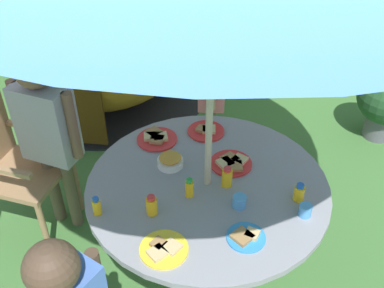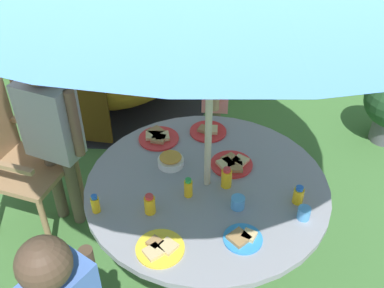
% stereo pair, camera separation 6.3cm
% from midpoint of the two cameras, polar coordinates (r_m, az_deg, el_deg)
% --- Properties ---
extents(ground_plane, '(10.00, 10.00, 0.02)m').
position_cam_midpoint_polar(ground_plane, '(2.98, 2.27, -15.23)').
color(ground_plane, '#3D6B33').
extents(garden_table, '(1.34, 1.34, 0.70)m').
position_cam_midpoint_polar(garden_table, '(2.55, 2.58, -7.33)').
color(garden_table, tan).
rests_on(garden_table, ground_plane).
extents(wooden_chair, '(0.64, 0.63, 0.99)m').
position_cam_midpoint_polar(wooden_chair, '(3.08, -21.66, -1.40)').
color(wooden_chair, '#93704C').
rests_on(wooden_chair, ground_plane).
extents(dome_tent, '(2.41, 2.41, 1.34)m').
position_cam_midpoint_polar(dome_tent, '(4.39, -9.87, 14.17)').
color(dome_tent, orange).
rests_on(dome_tent, ground_plane).
extents(child_in_pink_shirt, '(0.25, 0.44, 1.32)m').
position_cam_midpoint_polar(child_in_pink_shirt, '(3.22, 3.77, 9.33)').
color(child_in_pink_shirt, brown).
rests_on(child_in_pink_shirt, ground_plane).
extents(child_in_grey_shirt, '(0.40, 0.33, 1.31)m').
position_cam_midpoint_polar(child_in_grey_shirt, '(2.82, -17.25, 2.89)').
color(child_in_grey_shirt, brown).
rests_on(child_in_grey_shirt, ground_plane).
extents(snack_bowl, '(0.15, 0.15, 0.08)m').
position_cam_midpoint_polar(snack_bowl, '(2.55, -2.05, -2.09)').
color(snack_bowl, white).
rests_on(snack_bowl, garden_table).
extents(plate_center_front, '(0.23, 0.23, 0.03)m').
position_cam_midpoint_polar(plate_center_front, '(2.82, 2.73, 1.68)').
color(plate_center_front, red).
rests_on(plate_center_front, garden_table).
extents(plate_front_edge, '(0.19, 0.19, 0.03)m').
position_cam_midpoint_polar(plate_front_edge, '(2.18, 7.37, -11.91)').
color(plate_front_edge, '#338CD8').
rests_on(plate_front_edge, garden_table).
extents(plate_far_right, '(0.24, 0.24, 0.03)m').
position_cam_midpoint_polar(plate_far_right, '(2.57, 5.85, -2.52)').
color(plate_far_right, red).
rests_on(plate_far_right, garden_table).
extents(plate_back_edge, '(0.25, 0.25, 0.03)m').
position_cam_midpoint_polar(plate_back_edge, '(2.76, -3.72, 0.87)').
color(plate_back_edge, red).
rests_on(plate_back_edge, garden_table).
extents(plate_near_right, '(0.23, 0.23, 0.03)m').
position_cam_midpoint_polar(plate_near_right, '(2.13, -3.29, -13.22)').
color(plate_near_right, yellow).
rests_on(plate_near_right, garden_table).
extents(juice_bottle_near_left, '(0.06, 0.06, 0.12)m').
position_cam_midpoint_polar(juice_bottle_near_left, '(2.41, 5.20, -4.36)').
color(juice_bottle_near_left, yellow).
rests_on(juice_bottle_near_left, garden_table).
extents(juice_bottle_far_left, '(0.06, 0.06, 0.10)m').
position_cam_midpoint_polar(juice_bottle_far_left, '(2.38, 14.25, -6.39)').
color(juice_bottle_far_left, yellow).
rests_on(juice_bottle_far_left, garden_table).
extents(juice_bottle_center_back, '(0.05, 0.05, 0.11)m').
position_cam_midpoint_polar(juice_bottle_center_back, '(2.34, 0.29, -5.66)').
color(juice_bottle_center_back, yellow).
rests_on(juice_bottle_center_back, garden_table).
extents(juice_bottle_mid_left, '(0.06, 0.06, 0.12)m').
position_cam_midpoint_polar(juice_bottle_mid_left, '(2.26, -4.65, -7.75)').
color(juice_bottle_mid_left, yellow).
rests_on(juice_bottle_mid_left, garden_table).
extents(juice_bottle_mid_right, '(0.04, 0.04, 0.11)m').
position_cam_midpoint_polar(juice_bottle_mid_right, '(2.31, -11.54, -7.57)').
color(juice_bottle_mid_right, yellow).
rests_on(juice_bottle_mid_right, garden_table).
extents(cup_near, '(0.06, 0.06, 0.07)m').
position_cam_midpoint_polar(cup_near, '(2.32, 14.95, -8.59)').
color(cup_near, '#4C99D8').
rests_on(cup_near, garden_table).
extents(cup_far, '(0.07, 0.07, 0.07)m').
position_cam_midpoint_polar(cup_far, '(2.31, 6.69, -7.49)').
color(cup_far, '#4C99D8').
rests_on(cup_far, garden_table).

